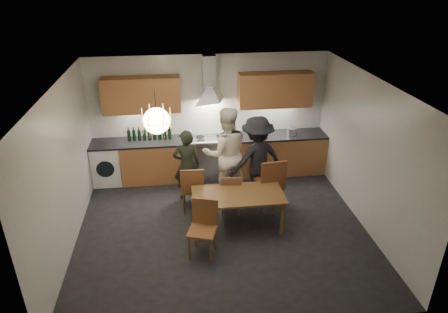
{
  "coord_description": "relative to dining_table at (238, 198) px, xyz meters",
  "views": [
    {
      "loc": [
        -0.71,
        -5.8,
        4.22
      ],
      "look_at": [
        0.08,
        0.4,
        1.2
      ],
      "focal_mm": 32.0,
      "sensor_mm": 36.0,
      "label": 1
    }
  ],
  "objects": [
    {
      "name": "wine_bottles",
      "position": [
        -1.56,
        2.01,
        0.46
      ],
      "size": [
        0.91,
        0.07,
        0.29
      ],
      "color": "black",
      "rests_on": "counter_run"
    },
    {
      "name": "person_right",
      "position": [
        0.51,
        0.94,
        0.26
      ],
      "size": [
        1.24,
        0.94,
        1.7
      ],
      "primitive_type": "imported",
      "rotation": [
        0.0,
        0.0,
        3.46
      ],
      "color": "black",
      "rests_on": "ground"
    },
    {
      "name": "ground",
      "position": [
        -0.28,
        -0.0,
        -0.59
      ],
      "size": [
        5.0,
        5.0,
        0.0
      ],
      "primitive_type": "plane",
      "color": "black",
      "rests_on": "ground"
    },
    {
      "name": "chair_back_left",
      "position": [
        -0.76,
        0.57,
        -0.05
      ],
      "size": [
        0.44,
        0.44,
        0.94
      ],
      "rotation": [
        0.0,
        0.0,
        3.09
      ],
      "color": "brown",
      "rests_on": "ground"
    },
    {
      "name": "person_left",
      "position": [
        -0.83,
        1.08,
        0.14
      ],
      "size": [
        0.55,
        0.37,
        1.45
      ],
      "primitive_type": "imported",
      "rotation": [
        0.0,
        0.0,
        3.19
      ],
      "color": "black",
      "rests_on": "ground"
    },
    {
      "name": "counter_run",
      "position": [
        -0.25,
        1.95,
        -0.14
      ],
      "size": [
        5.0,
        0.62,
        0.9
      ],
      "color": "#C27D4A",
      "rests_on": "ground"
    },
    {
      "name": "chair_back_mid",
      "position": [
        -0.07,
        0.41,
        -0.12
      ],
      "size": [
        0.41,
        0.41,
        0.81
      ],
      "rotation": [
        0.0,
        0.0,
        3.03
      ],
      "color": "brown",
      "rests_on": "ground"
    },
    {
      "name": "stock_pot",
      "position": [
        1.45,
        1.91,
        0.39
      ],
      "size": [
        0.29,
        0.29,
        0.15
      ],
      "primitive_type": "cylinder",
      "rotation": [
        0.0,
        0.0,
        0.41
      ],
      "color": "silver",
      "rests_on": "counter_run"
    },
    {
      "name": "pendant_lamp",
      "position": [
        -1.28,
        -0.1,
        1.51
      ],
      "size": [
        0.43,
        0.43,
        0.7
      ],
      "color": "black",
      "rests_on": "ground"
    },
    {
      "name": "range_stove",
      "position": [
        -0.28,
        1.94,
        -0.14
      ],
      "size": [
        0.9,
        0.6,
        0.92
      ],
      "color": "silver",
      "rests_on": "ground"
    },
    {
      "name": "chair_back_right",
      "position": [
        0.69,
        0.47,
        0.02
      ],
      "size": [
        0.52,
        0.52,
        1.05
      ],
      "rotation": [
        0.0,
        0.0,
        3.24
      ],
      "color": "brown",
      "rests_on": "ground"
    },
    {
      "name": "room_shell",
      "position": [
        -0.28,
        -0.0,
        1.12
      ],
      "size": [
        5.02,
        4.52,
        2.61
      ],
      "color": "silver",
      "rests_on": "ground"
    },
    {
      "name": "chair_front",
      "position": [
        -0.65,
        -0.6,
        -0.05
      ],
      "size": [
        0.53,
        0.53,
        0.93
      ],
      "rotation": [
        0.0,
        0.0,
        -0.33
      ],
      "color": "brown",
      "rests_on": "ground"
    },
    {
      "name": "person_mid",
      "position": [
        -0.07,
        1.09,
        0.34
      ],
      "size": [
        0.95,
        0.76,
        1.86
      ],
      "primitive_type": "imported",
      "rotation": [
        0.0,
        0.0,
        3.21
      ],
      "color": "#F1E5CF",
      "rests_on": "ground"
    },
    {
      "name": "wall_fixtures",
      "position": [
        -0.28,
        2.06,
        1.29
      ],
      "size": [
        4.3,
        0.54,
        1.1
      ],
      "color": "#B97947",
      "rests_on": "ground"
    },
    {
      "name": "dining_table",
      "position": [
        0.0,
        0.0,
        0.0
      ],
      "size": [
        1.57,
        0.79,
        0.66
      ],
      "rotation": [
        0.0,
        0.0,
        -0.0
      ],
      "color": "brown",
      "rests_on": "ground"
    },
    {
      "name": "mixing_bowl",
      "position": [
        0.73,
        1.86,
        0.36
      ],
      "size": [
        0.41,
        0.41,
        0.08
      ],
      "primitive_type": "imported",
      "rotation": [
        0.0,
        0.0,
        0.25
      ],
      "color": "#B5B5B8",
      "rests_on": "counter_run"
    }
  ]
}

